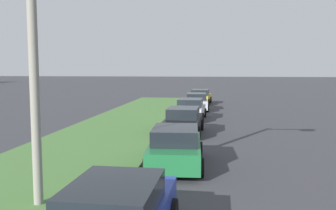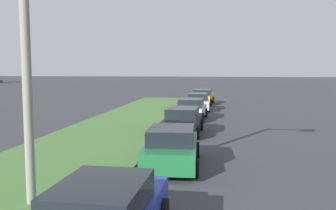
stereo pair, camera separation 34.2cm
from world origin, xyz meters
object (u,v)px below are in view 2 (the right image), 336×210
(parked_car_black, at_px, (183,121))
(parked_car_yellow, at_px, (203,97))
(parked_car_green, at_px, (172,147))
(parked_car_silver, at_px, (198,102))
(parked_car_white, at_px, (191,109))
(streetlight, at_px, (39,36))

(parked_car_black, relative_size, parked_car_yellow, 0.99)
(parked_car_green, xyz_separation_m, parked_car_black, (6.63, 0.29, 0.00))
(parked_car_silver, distance_m, parked_car_yellow, 5.46)
(parked_car_black, height_order, parked_car_white, same)
(parked_car_silver, height_order, parked_car_yellow, same)
(parked_car_green, distance_m, parked_car_black, 6.64)
(parked_car_green, bearing_deg, streetlight, 145.57)
(parked_car_black, bearing_deg, parked_car_green, -176.27)
(streetlight, bearing_deg, parked_car_white, -8.11)
(parked_car_black, bearing_deg, parked_car_silver, 0.77)
(parked_car_silver, xyz_separation_m, parked_car_yellow, (5.46, -0.11, 0.00))
(parked_car_green, bearing_deg, parked_car_black, -0.74)
(parked_car_green, bearing_deg, parked_car_silver, -2.61)
(parked_car_silver, relative_size, streetlight, 0.59)
(parked_car_black, relative_size, parked_car_white, 1.00)
(parked_car_white, bearing_deg, parked_car_green, -176.67)
(parked_car_green, relative_size, streetlight, 0.59)
(parked_car_black, bearing_deg, streetlight, 168.96)
(parked_car_white, bearing_deg, parked_car_black, -177.96)
(parked_car_yellow, bearing_deg, parked_car_white, -177.88)
(parked_car_black, bearing_deg, parked_car_yellow, 0.54)
(parked_car_yellow, bearing_deg, streetlight, 177.88)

